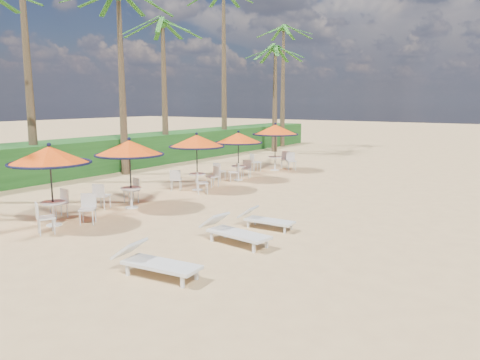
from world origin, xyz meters
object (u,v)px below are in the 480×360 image
object	(u,v)px
station_2	(197,148)
station_4	(276,136)
station_0	(52,165)
station_1	(128,154)
lounger_far	(264,219)
station_3	(238,144)
lounger_mid	(232,230)
lounger_near	(153,261)

from	to	relation	value
station_2	station_4	bearing A→B (deg)	91.13
station_0	station_1	world-z (taller)	station_0
station_4	lounger_far	size ratio (longest dim) A/B	1.50
lounger_far	station_0	bearing A→B (deg)	-151.68
lounger_far	station_3	bearing A→B (deg)	126.73
station_0	station_1	size ratio (longest dim) A/B	1.01
station_2	lounger_mid	xyz separation A→B (m)	(5.72, -5.48, -1.50)
station_0	station_4	distance (m)	14.19
lounger_near	lounger_mid	world-z (taller)	lounger_mid
station_3	lounger_far	world-z (taller)	station_3
station_1	station_3	distance (m)	7.23
lounger_mid	lounger_far	bearing A→B (deg)	99.53
station_3	lounger_far	bearing A→B (deg)	-50.39
station_2	station_3	xyz separation A→B (m)	(-0.04, 3.19, -0.06)
station_1	lounger_near	xyz separation A→B (m)	(5.55, -4.44, -1.62)
station_2	lounger_far	size ratio (longest dim) A/B	1.42
lounger_mid	station_0	bearing A→B (deg)	-157.32
station_1	lounger_mid	bearing A→B (deg)	-14.45
station_1	lounger_near	bearing A→B (deg)	-38.69
station_0	station_3	world-z (taller)	station_0
station_1	station_4	xyz separation A→B (m)	(-0.25, 11.16, -0.01)
station_3	station_4	bearing A→B (deg)	91.46
lounger_mid	lounger_far	world-z (taller)	lounger_mid
lounger_mid	station_2	bearing A→B (deg)	143.28
lounger_near	station_0	bearing A→B (deg)	159.78
station_0	station_2	distance (m)	7.07
station_0	station_2	world-z (taller)	station_0
station_1	station_2	bearing A→B (deg)	91.61
station_3	station_4	xyz separation A→B (m)	(-0.10, 3.93, 0.17)
station_1	station_2	world-z (taller)	station_1
lounger_mid	lounger_far	distance (m)	1.81
station_1	station_2	xyz separation A→B (m)	(-0.11, 4.04, -0.12)
station_0	lounger_mid	xyz separation A→B (m)	(5.68, 1.59, -1.55)
lounger_mid	lounger_near	bearing A→B (deg)	-83.99
station_3	station_0	bearing A→B (deg)	-89.56
station_0	station_1	xyz separation A→B (m)	(0.07, 3.03, 0.07)
station_4	lounger_near	xyz separation A→B (m)	(5.81, -15.60, -1.61)
station_2	lounger_near	distance (m)	10.31
lounger_mid	station_4	bearing A→B (deg)	122.01
station_4	lounger_mid	distance (m)	13.99
station_0	lounger_near	xyz separation A→B (m)	(5.63, -1.41, -1.56)
lounger_far	lounger_mid	bearing A→B (deg)	-90.43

